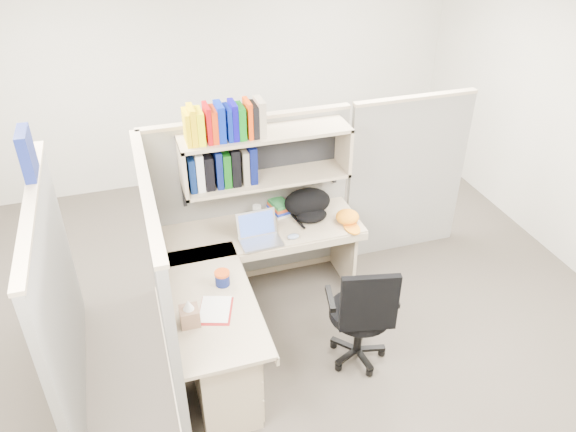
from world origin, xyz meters
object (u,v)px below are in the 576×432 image
object	(u,v)px
backpack	(309,205)
task_chair	(360,329)
snack_canister	(222,278)
laptop	(260,231)
desk	(238,332)

from	to	relation	value
backpack	task_chair	distance (m)	1.18
snack_canister	task_chair	size ratio (longest dim) A/B	0.11
laptop	task_chair	size ratio (longest dim) A/B	0.33
backpack	task_chair	bearing A→B (deg)	-79.25
desk	backpack	world-z (taller)	backpack
backpack	snack_canister	distance (m)	1.15
backpack	laptop	bearing A→B (deg)	-145.86
laptop	backpack	world-z (taller)	backpack
task_chair	snack_canister	bearing A→B (deg)	158.07
laptop	backpack	bearing A→B (deg)	23.66
desk	snack_canister	size ratio (longest dim) A/B	15.16
task_chair	laptop	bearing A→B (deg)	124.28
desk	backpack	distance (m)	1.33
laptop	snack_canister	xyz separation A→B (m)	(-0.41, -0.43, -0.06)
desk	backpack	size ratio (longest dim) A/B	4.20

